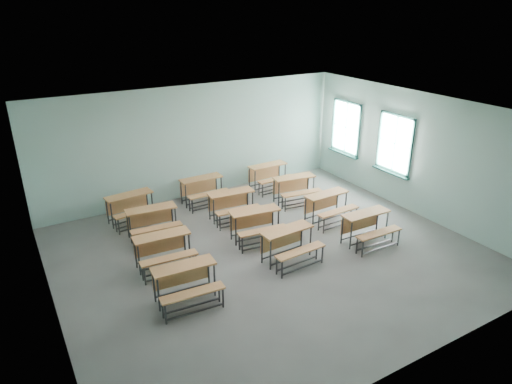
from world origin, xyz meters
TOP-DOWN VIEW (x-y plane):
  - room at (0.08, 0.03)m, footprint 9.04×8.04m
  - desk_unit_r0c0 at (-2.30, -0.73)m, footprint 1.24×0.87m
  - desk_unit_r0c1 at (0.19, -0.49)m, footprint 1.23×0.86m
  - desk_unit_r0c2 at (2.23, -0.73)m, footprint 1.20×0.82m
  - desk_unit_r1c0 at (-2.25, 0.63)m, footprint 1.23×0.86m
  - desk_unit_r1c1 at (0.05, 0.69)m, footprint 1.28×0.94m
  - desk_unit_r1c2 at (2.16, 0.64)m, footprint 1.22×0.85m
  - desk_unit_r2c0 at (-2.01, 2.05)m, footprint 1.25×0.89m
  - desk_unit_r2c1 at (0.09, 1.97)m, footprint 1.24×0.88m
  - desk_unit_r2c2 at (2.13, 2.06)m, footprint 1.28×0.94m
  - desk_unit_r3c0 at (-2.21, 3.13)m, footprint 1.27×0.92m
  - desk_unit_r3c1 at (-0.15, 3.29)m, footprint 1.20×0.82m
  - desk_unit_r3c2 at (2.03, 3.29)m, footprint 1.21×0.83m

SIDE VIEW (x-z plane):
  - desk_unit_r0c0 at x=-2.30m, z-range 0.13..0.87m
  - desk_unit_r0c1 at x=0.19m, z-range 0.13..0.87m
  - desk_unit_r0c2 at x=2.23m, z-range 0.13..0.87m
  - desk_unit_r1c0 at x=-2.25m, z-range 0.13..0.87m
  - desk_unit_r1c1 at x=0.05m, z-range 0.13..0.87m
  - desk_unit_r1c2 at x=2.16m, z-range 0.13..0.87m
  - desk_unit_r2c0 at x=-2.01m, z-range 0.13..0.87m
  - desk_unit_r2c1 at x=0.09m, z-range 0.13..0.87m
  - desk_unit_r2c2 at x=2.13m, z-range 0.13..0.87m
  - desk_unit_r3c0 at x=-2.21m, z-range 0.13..0.87m
  - desk_unit_r3c1 at x=-0.15m, z-range 0.13..0.87m
  - desk_unit_r3c2 at x=2.03m, z-range 0.13..0.87m
  - room at x=0.08m, z-range -0.02..3.22m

